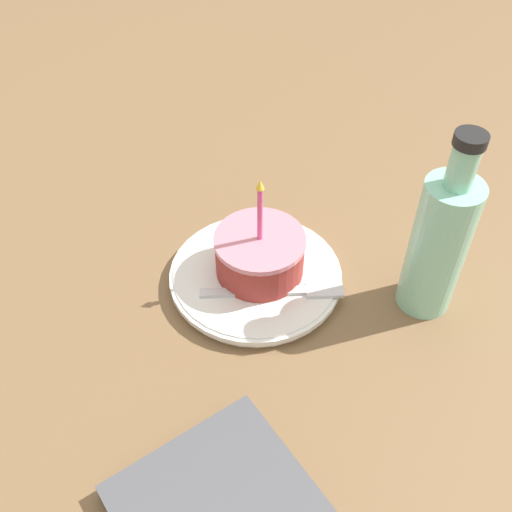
{
  "coord_description": "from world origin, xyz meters",
  "views": [
    {
      "loc": [
        0.4,
        -0.29,
        0.56
      ],
      "look_at": [
        -0.02,
        0.0,
        0.05
      ],
      "focal_mm": 42.0,
      "sensor_mm": 36.0,
      "label": 1
    }
  ],
  "objects": [
    {
      "name": "fork",
      "position": [
        0.03,
        0.01,
        0.02
      ],
      "size": [
        0.11,
        0.15,
        0.0
      ],
      "color": "silver",
      "rests_on": "plate"
    },
    {
      "name": "bottle",
      "position": [
        0.12,
        0.15,
        0.1
      ],
      "size": [
        0.06,
        0.06,
        0.24
      ],
      "color": "#8CD1B2",
      "rests_on": "ground_plane"
    },
    {
      "name": "plate",
      "position": [
        -0.02,
        0.0,
        0.01
      ],
      "size": [
        0.21,
        0.21,
        0.02
      ],
      "color": "white",
      "rests_on": "ground_plane"
    },
    {
      "name": "ground_plane",
      "position": [
        0.0,
        0.0,
        -0.02
      ],
      "size": [
        2.4,
        2.4,
        0.04
      ],
      "color": "brown",
      "rests_on": "ground"
    },
    {
      "name": "cake_slice",
      "position": [
        -0.02,
        0.01,
        0.05
      ],
      "size": [
        0.11,
        0.11,
        0.14
      ],
      "color": "#99332D",
      "rests_on": "plate"
    }
  ]
}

